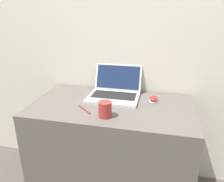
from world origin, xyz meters
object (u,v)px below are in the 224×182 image
at_px(laptop, 115,91).
at_px(computer_mouse, 153,99).
at_px(drink_cup, 105,109).
at_px(pen, 84,109).

height_order(laptop, computer_mouse, laptop).
bearing_deg(computer_mouse, drink_cup, -131.02).
relative_size(drink_cup, computer_mouse, 1.07).
xyz_separation_m(drink_cup, computer_mouse, (0.26, 0.30, -0.03)).
xyz_separation_m(laptop, computer_mouse, (0.28, -0.02, -0.02)).
xyz_separation_m(drink_cup, pen, (-0.15, 0.06, -0.04)).
distance_m(computer_mouse, pen, 0.48).
height_order(laptop, drink_cup, laptop).
distance_m(drink_cup, pen, 0.17).
bearing_deg(computer_mouse, laptop, 174.95).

